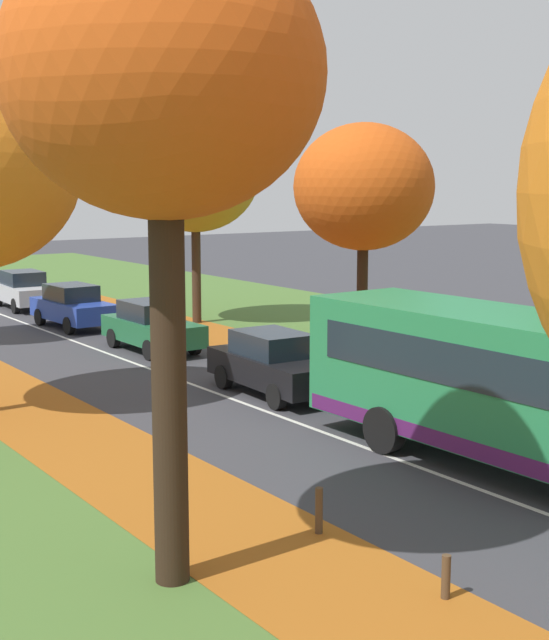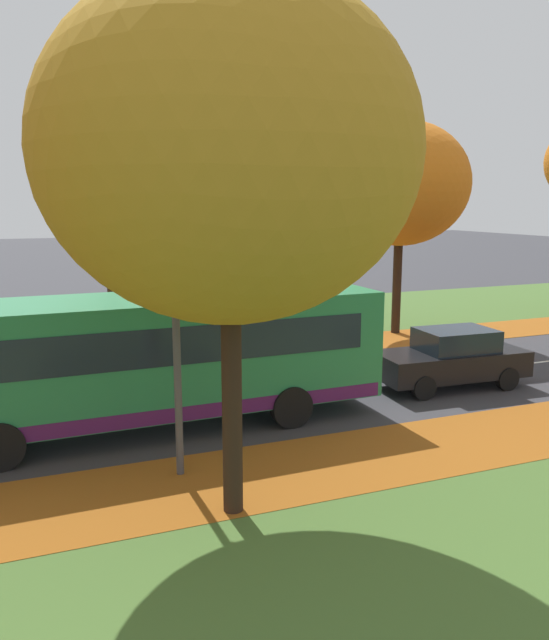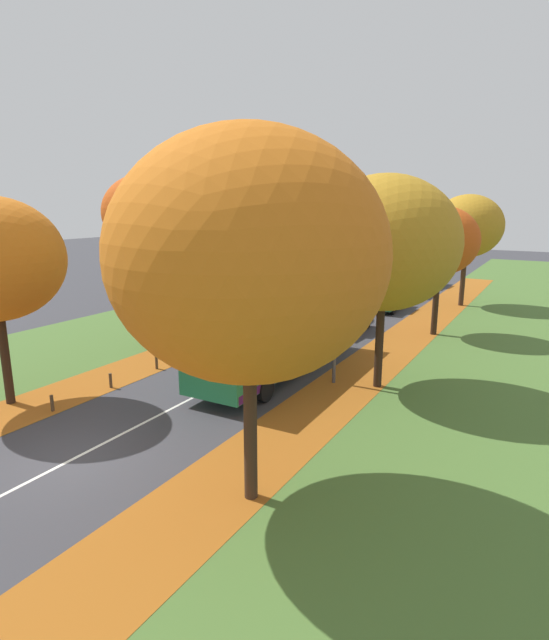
{
  "view_description": "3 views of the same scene",
  "coord_description": "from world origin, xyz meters",
  "px_view_note": "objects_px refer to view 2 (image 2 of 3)",
  "views": [
    {
      "loc": [
        -11.78,
        -0.33,
        5.43
      ],
      "look_at": [
        -0.4,
        15.78,
        2.37
      ],
      "focal_mm": 50.0,
      "sensor_mm": 36.0,
      "label": 1
    },
    {
      "loc": [
        14.89,
        7.36,
        5.04
      ],
      "look_at": [
        0.64,
        12.97,
        2.14
      ],
      "focal_mm": 35.0,
      "sensor_mm": 36.0,
      "label": 2
    },
    {
      "loc": [
        11.71,
        -8.44,
        7.23
      ],
      "look_at": [
        0.83,
        10.3,
        2.19
      ],
      "focal_mm": 28.0,
      "sensor_mm": 36.0,
      "label": 3
    }
  ],
  "objects_px": {
    "bollard_sixth": "(133,360)",
    "streetlamp_right": "(171,275)",
    "bus": "(152,354)",
    "tree_left_near": "(108,149)",
    "car_black_lead": "(451,358)",
    "tree_left_mid": "(401,184)",
    "bollard_fifth": "(38,371)",
    "tree_right_near": "(229,152)"
  },
  "relations": [
    {
      "from": "bollard_sixth",
      "to": "streetlamp_right",
      "type": "height_order",
      "value": "streetlamp_right"
    },
    {
      "from": "bollard_sixth",
      "to": "bus",
      "type": "bearing_deg",
      "value": -3.47
    },
    {
      "from": "tree_left_near",
      "to": "car_black_lead",
      "type": "distance_m",
      "value": 12.45
    },
    {
      "from": "tree_left_mid",
      "to": "bus",
      "type": "bearing_deg",
      "value": -57.12
    },
    {
      "from": "tree_left_near",
      "to": "streetlamp_right",
      "type": "distance_m",
      "value": 10.37
    },
    {
      "from": "tree_left_near",
      "to": "tree_left_mid",
      "type": "bearing_deg",
      "value": 86.72
    },
    {
      "from": "bollard_fifth",
      "to": "bollard_sixth",
      "type": "height_order",
      "value": "bollard_sixth"
    },
    {
      "from": "tree_left_mid",
      "to": "tree_right_near",
      "type": "xyz_separation_m",
      "value": [
        11.35,
        -10.29,
        0.07
      ]
    },
    {
      "from": "tree_right_near",
      "to": "bollard_sixth",
      "type": "relative_size",
      "value": 11.17
    },
    {
      "from": "tree_left_mid",
      "to": "bus",
      "type": "height_order",
      "value": "tree_left_mid"
    },
    {
      "from": "bollard_fifth",
      "to": "bus",
      "type": "relative_size",
      "value": 0.06
    },
    {
      "from": "streetlamp_right",
      "to": "tree_left_mid",
      "type": "bearing_deg",
      "value": 130.8
    },
    {
      "from": "tree_right_near",
      "to": "bollard_sixth",
      "type": "distance_m",
      "value": 10.76
    },
    {
      "from": "bollard_sixth",
      "to": "tree_left_mid",
      "type": "bearing_deg",
      "value": 101.08
    },
    {
      "from": "tree_left_mid",
      "to": "tree_right_near",
      "type": "relative_size",
      "value": 0.96
    },
    {
      "from": "tree_left_mid",
      "to": "tree_right_near",
      "type": "distance_m",
      "value": 15.32
    },
    {
      "from": "tree_right_near",
      "to": "bollard_fifth",
      "type": "relative_size",
      "value": 13.79
    },
    {
      "from": "bollard_fifth",
      "to": "streetlamp_right",
      "type": "distance_m",
      "value": 8.37
    },
    {
      "from": "bus",
      "to": "tree_right_near",
      "type": "bearing_deg",
      "value": 6.16
    },
    {
      "from": "bollard_fifth",
      "to": "bus",
      "type": "distance_m",
      "value": 5.64
    },
    {
      "from": "tree_left_near",
      "to": "streetlamp_right",
      "type": "xyz_separation_m",
      "value": [
        9.92,
        -0.19,
        -2.99
      ]
    },
    {
      "from": "car_black_lead",
      "to": "streetlamp_right",
      "type": "bearing_deg",
      "value": -73.1
    },
    {
      "from": "car_black_lead",
      "to": "tree_right_near",
      "type": "bearing_deg",
      "value": -59.64
    },
    {
      "from": "bus",
      "to": "car_black_lead",
      "type": "bearing_deg",
      "value": 91.1
    },
    {
      "from": "bollard_fifth",
      "to": "bus",
      "type": "height_order",
      "value": "bus"
    },
    {
      "from": "tree_left_mid",
      "to": "bollard_fifth",
      "type": "relative_size",
      "value": 13.25
    },
    {
      "from": "tree_left_mid",
      "to": "car_black_lead",
      "type": "xyz_separation_m",
      "value": [
        6.8,
        -2.52,
        -4.9
      ]
    },
    {
      "from": "bollard_sixth",
      "to": "car_black_lead",
      "type": "bearing_deg",
      "value": 59.11
    },
    {
      "from": "bus",
      "to": "car_black_lead",
      "type": "distance_m",
      "value": 8.29
    },
    {
      "from": "streetlamp_right",
      "to": "tree_right_near",
      "type": "bearing_deg",
      "value": 13.77
    },
    {
      "from": "bollard_sixth",
      "to": "streetlamp_right",
      "type": "relative_size",
      "value": 0.12
    },
    {
      "from": "tree_right_near",
      "to": "bollard_sixth",
      "type": "height_order",
      "value": "tree_right_near"
    },
    {
      "from": "tree_left_near",
      "to": "car_black_lead",
      "type": "height_order",
      "value": "tree_left_near"
    },
    {
      "from": "tree_left_near",
      "to": "bollard_sixth",
      "type": "relative_size",
      "value": 11.56
    },
    {
      "from": "bollard_sixth",
      "to": "car_black_lead",
      "type": "distance_m",
      "value": 9.27
    },
    {
      "from": "tree_left_near",
      "to": "tree_right_near",
      "type": "relative_size",
      "value": 1.04
    },
    {
      "from": "tree_left_mid",
      "to": "streetlamp_right",
      "type": "height_order",
      "value": "tree_left_mid"
    },
    {
      "from": "bollard_sixth",
      "to": "car_black_lead",
      "type": "xyz_separation_m",
      "value": [
        4.75,
        7.95,
        0.44
      ]
    },
    {
      "from": "tree_left_mid",
      "to": "streetlamp_right",
      "type": "xyz_separation_m",
      "value": [
        9.31,
        -10.79,
        -1.97
      ]
    },
    {
      "from": "bus",
      "to": "bollard_fifth",
      "type": "bearing_deg",
      "value": -153.97
    },
    {
      "from": "bollard_sixth",
      "to": "bollard_fifth",
      "type": "bearing_deg",
      "value": -89.9
    },
    {
      "from": "streetlamp_right",
      "to": "car_black_lead",
      "type": "height_order",
      "value": "streetlamp_right"
    }
  ]
}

